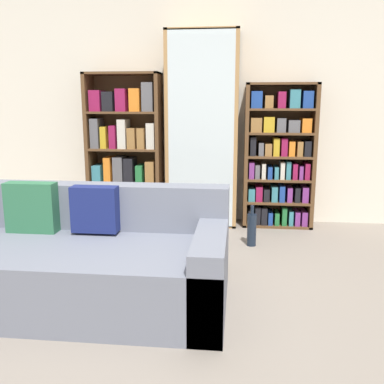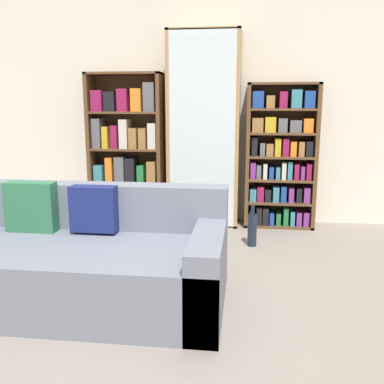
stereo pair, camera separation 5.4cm
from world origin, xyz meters
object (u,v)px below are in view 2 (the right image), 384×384
Objects in this scene: couch at (72,261)px; bookshelf_right at (280,158)px; bookshelf_left at (127,151)px; display_cabinet at (204,132)px; wine_bottle at (252,229)px.

bookshelf_right is (1.53, 2.01, 0.48)m from couch.
couch is 1.26× the size of bookshelf_left.
display_cabinet reaches higher than wine_bottle.
display_cabinet is (0.71, 1.99, 0.75)m from couch.
bookshelf_left is 1.08× the size of bookshelf_right.
bookshelf_right reaches higher than wine_bottle.
couch is 2.08m from bookshelf_left.
couch is 1.36× the size of bookshelf_right.
display_cabinet is 1.25m from wine_bottle.
couch is at bearing -134.41° from wine_bottle.
couch is 2.24m from display_cabinet.
wine_bottle is at bearing -111.56° from bookshelf_right.
display_cabinet is (0.87, -0.02, 0.22)m from bookshelf_left.
bookshelf_right is 0.99m from wine_bottle.
couch is 1.78m from wine_bottle.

